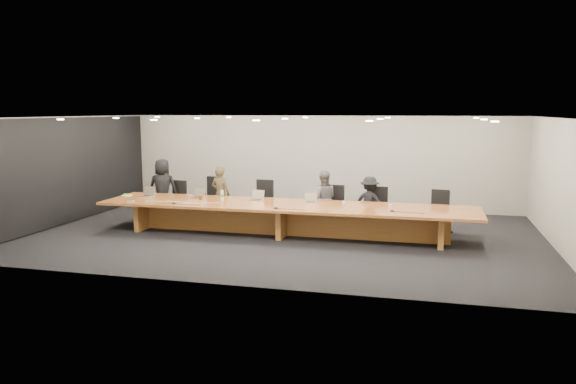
{
  "coord_description": "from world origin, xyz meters",
  "views": [
    {
      "loc": [
        3.33,
        -12.73,
        2.97
      ],
      "look_at": [
        0.0,
        0.3,
        1.0
      ],
      "focal_mm": 35.0,
      "sensor_mm": 36.0,
      "label": 1
    }
  ],
  "objects_px": {
    "mic_left": "(174,203)",
    "amber_mug": "(201,198)",
    "chair_right": "(378,207)",
    "paper_cup_far": "(390,206)",
    "laptop_d": "(311,198)",
    "person_b": "(221,194)",
    "chair_left": "(209,199)",
    "mic_center": "(276,208)",
    "laptop_b": "(197,193)",
    "chair_far_left": "(176,199)",
    "laptop_a": "(147,191)",
    "person_a": "(163,188)",
    "person_d": "(369,203)",
    "conference_table": "(285,214)",
    "person_c": "(323,199)",
    "av_box": "(131,201)",
    "chair_mid_left": "(262,201)",
    "chair_far_right": "(439,211)",
    "laptop_c": "(256,195)",
    "paper_cup_near": "(344,203)",
    "chair_mid_right": "(333,206)",
    "mic_right": "(392,211)",
    "water_bottle": "(222,195)"
  },
  "relations": [
    {
      "from": "chair_far_right",
      "to": "laptop_a",
      "type": "height_order",
      "value": "chair_far_right"
    },
    {
      "from": "mic_center",
      "to": "chair_mid_left",
      "type": "bearing_deg",
      "value": 115.64
    },
    {
      "from": "chair_left",
      "to": "laptop_d",
      "type": "distance_m",
      "value": 3.09
    },
    {
      "from": "person_b",
      "to": "chair_mid_right",
      "type": "bearing_deg",
      "value": -166.37
    },
    {
      "from": "paper_cup_far",
      "to": "mic_center",
      "type": "xyz_separation_m",
      "value": [
        -2.5,
        -0.71,
        -0.03
      ]
    },
    {
      "from": "conference_table",
      "to": "chair_right",
      "type": "distance_m",
      "value": 2.48
    },
    {
      "from": "chair_mid_right",
      "to": "mic_left",
      "type": "height_order",
      "value": "chair_mid_right"
    },
    {
      "from": "paper_cup_near",
      "to": "av_box",
      "type": "height_order",
      "value": "paper_cup_near"
    },
    {
      "from": "chair_right",
      "to": "person_d",
      "type": "relative_size",
      "value": 0.8
    },
    {
      "from": "paper_cup_near",
      "to": "chair_left",
      "type": "bearing_deg",
      "value": 165.03
    },
    {
      "from": "chair_far_right",
      "to": "water_bottle",
      "type": "relative_size",
      "value": 4.26
    },
    {
      "from": "person_a",
      "to": "paper_cup_far",
      "type": "height_order",
      "value": "person_a"
    },
    {
      "from": "person_c",
      "to": "laptop_a",
      "type": "distance_m",
      "value": 4.57
    },
    {
      "from": "chair_right",
      "to": "water_bottle",
      "type": "distance_m",
      "value": 3.93
    },
    {
      "from": "chair_right",
      "to": "person_b",
      "type": "bearing_deg",
      "value": -177.42
    },
    {
      "from": "chair_left",
      "to": "chair_mid_right",
      "type": "bearing_deg",
      "value": 17.39
    },
    {
      "from": "mic_left",
      "to": "amber_mug",
      "type": "bearing_deg",
      "value": 62.03
    },
    {
      "from": "mic_left",
      "to": "paper_cup_near",
      "type": "bearing_deg",
      "value": 11.3
    },
    {
      "from": "person_c",
      "to": "av_box",
      "type": "height_order",
      "value": "person_c"
    },
    {
      "from": "chair_far_left",
      "to": "chair_mid_right",
      "type": "bearing_deg",
      "value": 6.8
    },
    {
      "from": "person_b",
      "to": "person_d",
      "type": "bearing_deg",
      "value": -166.43
    },
    {
      "from": "paper_cup_far",
      "to": "person_b",
      "type": "bearing_deg",
      "value": 166.91
    },
    {
      "from": "chair_mid_right",
      "to": "laptop_b",
      "type": "distance_m",
      "value": 3.51
    },
    {
      "from": "chair_left",
      "to": "person_b",
      "type": "xyz_separation_m",
      "value": [
        0.36,
        -0.08,
        0.14
      ]
    },
    {
      "from": "chair_left",
      "to": "water_bottle",
      "type": "bearing_deg",
      "value": -36.55
    },
    {
      "from": "water_bottle",
      "to": "paper_cup_far",
      "type": "bearing_deg",
      "value": -1.0
    },
    {
      "from": "chair_right",
      "to": "av_box",
      "type": "relative_size",
      "value": 6.24
    },
    {
      "from": "chair_far_right",
      "to": "laptop_d",
      "type": "height_order",
      "value": "chair_far_right"
    },
    {
      "from": "chair_right",
      "to": "amber_mug",
      "type": "distance_m",
      "value": 4.47
    },
    {
      "from": "person_b",
      "to": "paper_cup_near",
      "type": "distance_m",
      "value": 3.58
    },
    {
      "from": "laptop_b",
      "to": "mic_center",
      "type": "height_order",
      "value": "laptop_b"
    },
    {
      "from": "conference_table",
      "to": "person_c",
      "type": "relative_size",
      "value": 6.26
    },
    {
      "from": "chair_mid_left",
      "to": "chair_far_right",
      "type": "height_order",
      "value": "chair_mid_left"
    },
    {
      "from": "chair_right",
      "to": "person_d",
      "type": "distance_m",
      "value": 0.27
    },
    {
      "from": "person_a",
      "to": "paper_cup_near",
      "type": "relative_size",
      "value": 17.21
    },
    {
      "from": "chair_left",
      "to": "mic_center",
      "type": "relative_size",
      "value": 8.81
    },
    {
      "from": "laptop_d",
      "to": "person_b",
      "type": "bearing_deg",
      "value": 153.69
    },
    {
      "from": "chair_far_left",
      "to": "laptop_a",
      "type": "height_order",
      "value": "chair_far_left"
    },
    {
      "from": "av_box",
      "to": "chair_left",
      "type": "bearing_deg",
      "value": 29.56
    },
    {
      "from": "conference_table",
      "to": "chair_left",
      "type": "distance_m",
      "value": 2.71
    },
    {
      "from": "chair_far_left",
      "to": "laptop_b",
      "type": "xyz_separation_m",
      "value": [
        1.03,
        -0.92,
        0.35
      ]
    },
    {
      "from": "chair_mid_right",
      "to": "mic_right",
      "type": "distance_m",
      "value": 2.24
    },
    {
      "from": "person_c",
      "to": "paper_cup_near",
      "type": "bearing_deg",
      "value": 111.83
    },
    {
      "from": "laptop_b",
      "to": "paper_cup_far",
      "type": "relative_size",
      "value": 3.76
    },
    {
      "from": "person_a",
      "to": "laptop_c",
      "type": "height_order",
      "value": "person_a"
    },
    {
      "from": "chair_right",
      "to": "paper_cup_far",
      "type": "bearing_deg",
      "value": -73.74
    },
    {
      "from": "chair_mid_right",
      "to": "chair_far_right",
      "type": "height_order",
      "value": "chair_mid_right"
    },
    {
      "from": "conference_table",
      "to": "mic_right",
      "type": "bearing_deg",
      "value": -7.95
    },
    {
      "from": "person_a",
      "to": "laptop_d",
      "type": "xyz_separation_m",
      "value": [
        4.37,
        -0.86,
        0.04
      ]
    },
    {
      "from": "person_d",
      "to": "paper_cup_far",
      "type": "relative_size",
      "value": 15.68
    }
  ]
}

